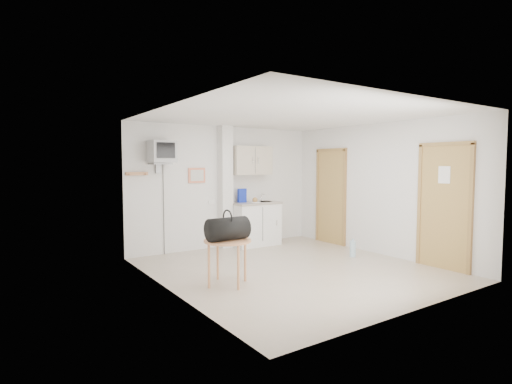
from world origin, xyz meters
TOP-DOWN VIEW (x-y plane):
  - ground at (0.00, 0.00)m, footprint 4.50×4.50m
  - room_envelope at (0.24, 0.09)m, footprint 4.24×4.54m
  - kitchenette at (0.57, 2.00)m, footprint 1.03×0.58m
  - crt_television at (-1.45, 2.02)m, footprint 0.44×0.45m
  - round_table at (-1.31, -0.13)m, footprint 0.67×0.67m
  - duffel_bag at (-1.33, -0.17)m, footprint 0.60×0.34m
  - water_bottle at (1.48, 0.05)m, footprint 0.11×0.11m

SIDE VIEW (x-z plane):
  - ground at x=0.00m, z-range 0.00..0.00m
  - water_bottle at x=1.48m, z-range -0.02..0.32m
  - round_table at x=-1.31m, z-range 0.25..0.90m
  - kitchenette at x=0.57m, z-range -0.25..1.85m
  - duffel_bag at x=-1.33m, z-range 0.60..1.03m
  - room_envelope at x=0.24m, z-range 0.26..2.81m
  - crt_television at x=-1.45m, z-range 0.86..3.01m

